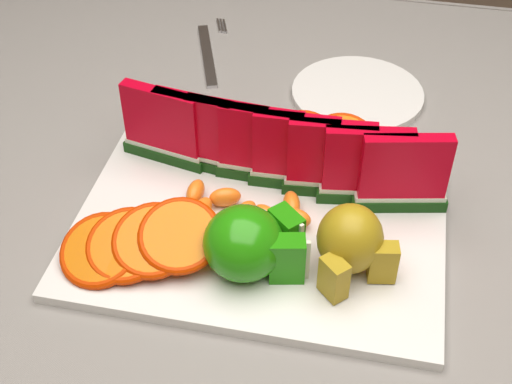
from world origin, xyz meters
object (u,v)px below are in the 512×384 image
at_px(apple_cluster, 251,244).
at_px(pear_cluster, 351,242).
at_px(platter, 260,224).
at_px(fork, 209,52).
at_px(side_plate, 357,94).

distance_m(apple_cluster, pear_cluster, 0.10).
distance_m(platter, fork, 0.37).
distance_m(apple_cluster, side_plate, 0.35).
bearing_deg(platter, apple_cluster, -86.52).
height_order(apple_cluster, side_plate, apple_cluster).
distance_m(platter, pear_cluster, 0.12).
xyz_separation_m(apple_cluster, pear_cluster, (0.10, 0.02, 0.01)).
distance_m(platter, apple_cluster, 0.08).
bearing_deg(fork, pear_cluster, -57.75).
xyz_separation_m(apple_cluster, fork, (-0.15, 0.41, -0.04)).
relative_size(apple_cluster, pear_cluster, 1.16).
bearing_deg(apple_cluster, pear_cluster, 9.72).
height_order(pear_cluster, side_plate, pear_cluster).
bearing_deg(platter, fork, 113.21).
bearing_deg(fork, side_plate, -16.75).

